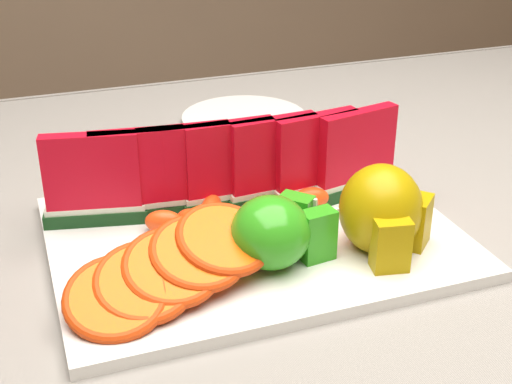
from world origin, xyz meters
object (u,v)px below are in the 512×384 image
pear_cluster (383,212)px  side_plate (244,119)px  platter (254,237)px  apple_cluster (277,231)px

pear_cluster → side_plate: bearing=90.6°
platter → side_plate: bearing=72.6°
platter → side_plate: 0.34m
apple_cluster → side_plate: (0.10, 0.39, -0.04)m
platter → pear_cluster: bearing=-33.4°
apple_cluster → pear_cluster: bearing=-4.9°
apple_cluster → platter: bearing=91.1°
platter → apple_cluster: (0.00, -0.06, 0.04)m
platter → apple_cluster: apple_cluster is taller
side_plate → platter: bearing=-107.4°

